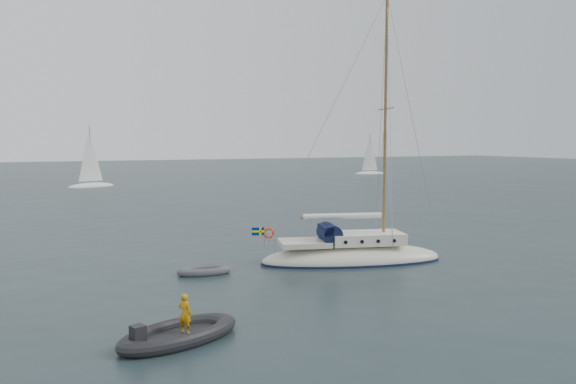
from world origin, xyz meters
name	(u,v)px	position (x,y,z in m)	size (l,w,h in m)	color
ground	(301,270)	(0.00, 0.00, 0.00)	(300.00, 300.00, 0.00)	black
sailboat	(352,242)	(3.05, 0.51, 1.02)	(9.51, 2.85, 13.54)	beige
dinghy	(204,271)	(-4.31, 1.05, 0.15)	(2.45, 1.11, 0.35)	#55555A
rib	(179,333)	(-7.32, -6.80, 0.23)	(4.07, 1.85, 1.43)	black
distant_yacht_c	(90,159)	(-4.62, 52.96, 3.58)	(6.31, 3.37, 8.37)	white
distant_yacht_b	(370,156)	(43.10, 61.71, 3.30)	(5.82, 3.11, 7.72)	white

